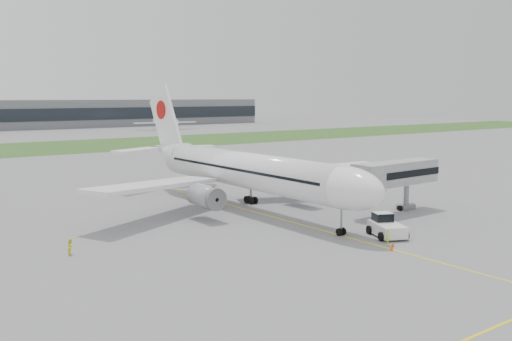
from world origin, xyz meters
TOP-DOWN VIEW (x-y plane):
  - ground at (0.00, 0.00)m, footprint 600.00×600.00m
  - apron_markings at (0.00, -5.00)m, footprint 70.00×70.00m
  - grass_strip at (0.00, 120.00)m, footprint 600.00×50.00m
  - airliner at (0.00, 4.87)m, footprint 48.13×53.95m
  - pushback_tug at (3.97, -18.17)m, footprint 4.81×5.63m
  - jet_bridge at (14.05, -10.38)m, footprint 15.68×4.88m
  - safety_cone_left at (-0.50, -22.79)m, footprint 0.42×0.42m
  - safety_cone_right at (0.87, -21.82)m, footprint 0.42×0.42m
  - ground_crew_near at (1.22, -20.76)m, footprint 0.70×0.65m
  - ground_crew_far at (-27.50, -4.52)m, footprint 0.98×1.03m
  - distant_aircraft_right at (81.19, 183.87)m, footprint 33.64×30.56m

SIDE VIEW (x-z plane):
  - ground at x=0.00m, z-range 0.00..0.00m
  - apron_markings at x=0.00m, z-range -0.02..0.02m
  - distant_aircraft_right at x=81.19m, z-range -5.81..5.81m
  - grass_strip at x=0.00m, z-range 0.00..0.02m
  - safety_cone_right at x=0.87m, z-range 0.00..0.58m
  - safety_cone_left at x=-0.50m, z-range 0.00..0.58m
  - ground_crew_near at x=1.22m, z-range 0.00..1.60m
  - ground_crew_far at x=-27.50m, z-range 0.00..1.67m
  - pushback_tug at x=3.97m, z-range -0.10..2.43m
  - jet_bridge at x=14.05m, z-range 1.74..9.00m
  - airliner at x=0.00m, z-range -3.28..14.60m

